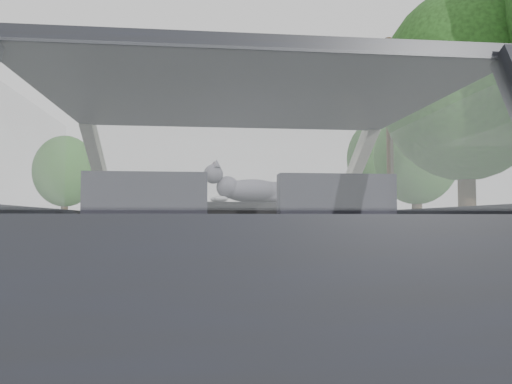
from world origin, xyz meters
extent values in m
cube|color=black|center=(0.00, 0.00, 0.72)|extent=(1.80, 4.00, 1.45)
cube|color=black|center=(0.00, 0.62, 0.85)|extent=(1.58, 0.45, 0.30)
cube|color=#24242E|center=(-0.40, -0.29, 0.88)|extent=(0.50, 0.72, 0.42)
cube|color=#24242E|center=(0.40, -0.29, 0.88)|extent=(0.50, 0.72, 0.42)
torus|color=black|center=(-0.40, 0.33, 0.92)|extent=(0.36, 0.36, 0.04)
ellipsoid|color=gray|center=(0.15, 0.58, 1.08)|extent=(0.59, 0.30, 0.25)
cube|color=#A6A6A6|center=(4.30, 10.00, 0.58)|extent=(0.05, 90.00, 0.32)
imported|color=#A8A9AC|center=(-1.21, 20.11, 0.75)|extent=(1.81, 4.59, 1.51)
cube|color=#10531E|center=(7.06, 19.76, 1.20)|extent=(0.37, 0.95, 2.41)
cylinder|color=#49341B|center=(6.74, 15.16, 3.85)|extent=(0.33, 0.33, 7.69)
camera|label=1|loc=(-0.17, -2.48, 0.89)|focal=35.00mm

